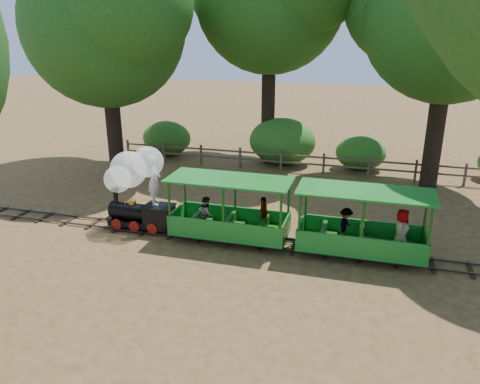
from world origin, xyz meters
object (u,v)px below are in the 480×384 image
(locomotive, at_px, (135,182))
(carriage_rear, at_px, (365,232))
(carriage_front, at_px, (230,218))
(fence, at_px, (302,161))

(locomotive, xyz_separation_m, carriage_rear, (7.38, -0.09, -0.84))
(locomotive, relative_size, carriage_front, 0.77)
(locomotive, relative_size, fence, 0.16)
(locomotive, bearing_deg, carriage_rear, -0.68)
(carriage_front, bearing_deg, carriage_rear, -0.08)
(locomotive, distance_m, fence, 9.09)
(carriage_rear, bearing_deg, fence, 110.93)
(locomotive, bearing_deg, carriage_front, -1.45)
(carriage_front, relative_size, fence, 0.21)
(locomotive, distance_m, carriage_front, 3.37)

